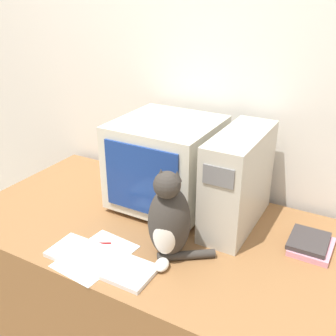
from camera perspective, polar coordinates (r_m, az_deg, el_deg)
wall_back at (r=1.99m, az=4.92°, el=11.67°), size 7.00×0.05×2.50m
desk at (r=1.99m, az=-2.56°, el=-17.09°), size 1.67×0.90×0.74m
crt_monitor at (r=1.83m, az=-0.22°, el=0.75°), size 0.44×0.45×0.42m
computer_tower at (r=1.70m, az=10.15°, el=-1.74°), size 0.18×0.47×0.42m
keyboard at (r=1.56m, az=-9.75°, el=-13.10°), size 0.44×0.16×0.02m
cat at (r=1.49m, az=0.16°, el=-7.59°), size 0.28×0.24×0.38m
book_stack at (r=1.70m, az=19.96°, el=-10.36°), size 0.17×0.19×0.04m
pen at (r=1.66m, az=-10.76°, el=-10.71°), size 0.13×0.08×0.01m
paper_sheet at (r=1.60m, az=-10.40°, el=-12.45°), size 0.24×0.31×0.00m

